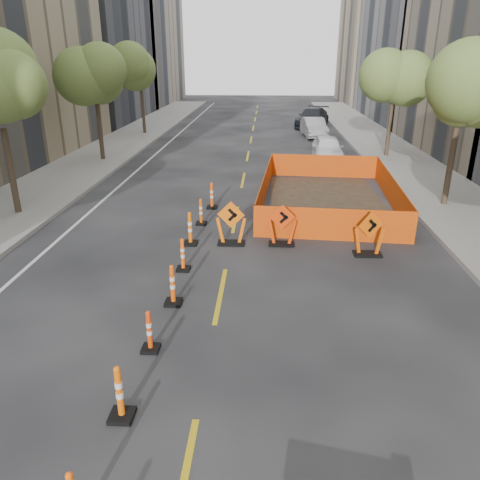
# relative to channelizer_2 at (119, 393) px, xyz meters

# --- Properties ---
(ground_plane) EXTENTS (140.00, 140.00, 0.00)m
(ground_plane) POSITION_rel_channelizer_2_xyz_m (1.27, 0.51, -0.53)
(ground_plane) COLOR black
(sidewalk_left) EXTENTS (4.00, 90.00, 0.15)m
(sidewalk_left) POSITION_rel_channelizer_2_xyz_m (-7.73, 12.51, -0.45)
(sidewalk_left) COLOR gray
(sidewalk_left) RESTS_ON ground
(sidewalk_right) EXTENTS (4.00, 90.00, 0.15)m
(sidewalk_right) POSITION_rel_channelizer_2_xyz_m (10.27, 12.51, -0.45)
(sidewalk_right) COLOR gray
(sidewalk_right) RESTS_ON ground
(bld_left_d) EXTENTS (12.00, 16.00, 14.00)m
(bld_left_d) POSITION_rel_channelizer_2_xyz_m (-15.73, 39.71, 6.47)
(bld_left_d) COLOR #4C4C51
(bld_left_d) RESTS_ON ground
(bld_left_e) EXTENTS (12.00, 20.00, 20.00)m
(bld_left_e) POSITION_rel_channelizer_2_xyz_m (-15.73, 56.11, 9.47)
(bld_left_e) COLOR gray
(bld_left_e) RESTS_ON ground
(bld_right_d) EXTENTS (12.00, 18.00, 20.00)m
(bld_right_d) POSITION_rel_channelizer_2_xyz_m (18.27, 40.71, 9.47)
(bld_right_d) COLOR gray
(bld_right_d) RESTS_ON ground
(bld_right_e) EXTENTS (12.00, 14.00, 16.00)m
(bld_right_e) POSITION_rel_channelizer_2_xyz_m (18.27, 59.11, 7.47)
(bld_right_e) COLOR tan
(bld_right_e) RESTS_ON ground
(tree_l_c) EXTENTS (2.80, 2.80, 5.95)m
(tree_l_c) POSITION_rel_channelizer_2_xyz_m (-7.13, 20.51, 4.00)
(tree_l_c) COLOR #382B1E
(tree_l_c) RESTS_ON ground
(tree_l_d) EXTENTS (2.80, 2.80, 5.95)m
(tree_l_d) POSITION_rel_channelizer_2_xyz_m (-7.13, 30.51, 4.00)
(tree_l_d) COLOR #382B1E
(tree_l_d) RESTS_ON ground
(tree_r_b) EXTENTS (2.80, 2.80, 5.95)m
(tree_r_b) POSITION_rel_channelizer_2_xyz_m (9.67, 12.51, 4.00)
(tree_r_b) COLOR #382B1E
(tree_r_b) RESTS_ON ground
(tree_r_c) EXTENTS (2.80, 2.80, 5.95)m
(tree_r_c) POSITION_rel_channelizer_2_xyz_m (9.67, 22.51, 4.00)
(tree_r_c) COLOR #382B1E
(tree_r_c) RESTS_ON ground
(channelizer_2) EXTENTS (0.41, 0.41, 1.05)m
(channelizer_2) POSITION_rel_channelizer_2_xyz_m (0.00, 0.00, 0.00)
(channelizer_2) COLOR #E85D09
(channelizer_2) RESTS_ON ground
(channelizer_3) EXTENTS (0.37, 0.37, 0.93)m
(channelizer_3) POSITION_rel_channelizer_2_xyz_m (0.03, 1.97, -0.06)
(channelizer_3) COLOR #E03B09
(channelizer_3) RESTS_ON ground
(channelizer_4) EXTENTS (0.42, 0.42, 1.06)m
(channelizer_4) POSITION_rel_channelizer_2_xyz_m (0.14, 3.94, 0.00)
(channelizer_4) COLOR #E64C09
(channelizer_4) RESTS_ON ground
(channelizer_5) EXTENTS (0.38, 0.38, 0.97)m
(channelizer_5) POSITION_rel_channelizer_2_xyz_m (0.06, 5.91, -0.04)
(channelizer_5) COLOR #FF550A
(channelizer_5) RESTS_ON ground
(channelizer_6) EXTENTS (0.44, 0.44, 1.11)m
(channelizer_6) POSITION_rel_channelizer_2_xyz_m (-0.03, 7.89, 0.03)
(channelizer_6) COLOR #ED6009
(channelizer_6) RESTS_ON ground
(channelizer_7) EXTENTS (0.38, 0.38, 0.97)m
(channelizer_7) POSITION_rel_channelizer_2_xyz_m (0.05, 9.86, -0.04)
(channelizer_7) COLOR #E45609
(channelizer_7) RESTS_ON ground
(channelizer_8) EXTENTS (0.42, 0.42, 1.06)m
(channelizer_8) POSITION_rel_channelizer_2_xyz_m (0.23, 11.83, 0.00)
(channelizer_8) COLOR #FF500A
(channelizer_8) RESTS_ON ground
(chevron_sign_left) EXTENTS (1.03, 0.68, 1.47)m
(chevron_sign_left) POSITION_rel_channelizer_2_xyz_m (1.29, 7.98, 0.21)
(chevron_sign_left) COLOR orange
(chevron_sign_left) RESTS_ON ground
(chevron_sign_center) EXTENTS (0.99, 0.68, 1.38)m
(chevron_sign_center) POSITION_rel_channelizer_2_xyz_m (2.93, 8.00, 0.17)
(chevron_sign_center) COLOR #EC3B09
(chevron_sign_center) RESTS_ON ground
(chevron_sign_right) EXTENTS (1.10, 0.89, 1.43)m
(chevron_sign_right) POSITION_rel_channelizer_2_xyz_m (5.57, 7.31, 0.19)
(chevron_sign_right) COLOR #EA5909
(chevron_sign_right) RESTS_ON ground
(safety_fence) EXTENTS (5.89, 9.29, 1.12)m
(safety_fence) POSITION_rel_channelizer_2_xyz_m (4.97, 12.94, 0.03)
(safety_fence) COLOR #E65C0C
(safety_fence) RESTS_ON ground
(parked_car_near) EXTENTS (1.74, 4.18, 1.41)m
(parked_car_near) POSITION_rel_channelizer_2_xyz_m (5.99, 21.48, 0.18)
(parked_car_near) COLOR white
(parked_car_near) RESTS_ON ground
(parked_car_mid) EXTENTS (1.87, 4.42, 1.42)m
(parked_car_mid) POSITION_rel_channelizer_2_xyz_m (5.97, 30.02, 0.18)
(parked_car_mid) COLOR #959499
(parked_car_mid) RESTS_ON ground
(parked_car_far) EXTENTS (3.64, 5.89, 1.59)m
(parked_car_far) POSITION_rel_channelizer_2_xyz_m (6.35, 35.52, 0.27)
(parked_car_far) COLOR black
(parked_car_far) RESTS_ON ground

